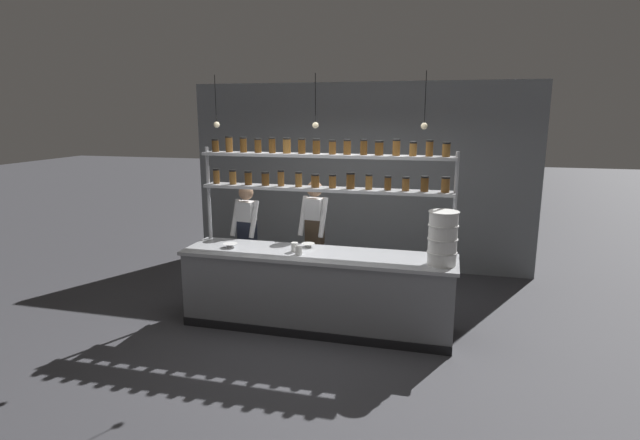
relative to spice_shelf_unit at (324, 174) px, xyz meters
The scene contains 12 objects.
ground_plane 1.85m from the spice_shelf_unit, 89.89° to the right, with size 40.00×40.00×0.00m, color #3D3D42.
back_wall 2.29m from the spice_shelf_unit, 89.98° to the left, with size 5.62×0.12×3.00m, color gray.
prep_counter 1.40m from the spice_shelf_unit, 89.89° to the right, with size 3.22×0.76×0.92m.
spice_shelf_unit is the anchor object (origin of this frame).
chef_left 1.56m from the spice_shelf_unit, 161.07° to the left, with size 0.39×0.30×1.57m.
chef_center 1.03m from the spice_shelf_unit, 117.24° to the left, with size 0.39×0.31×1.65m.
container_stack 1.60m from the spice_shelf_unit, 16.98° to the right, with size 0.32×0.32×0.59m.
prep_bowl_near_left 1.44m from the spice_shelf_unit, 162.24° to the right, with size 0.18×0.18×0.05m.
prep_bowl_center_front 0.90m from the spice_shelf_unit, 152.05° to the right, with size 0.16×0.16×0.04m.
serving_cup_front 0.94m from the spice_shelf_unit, 130.08° to the right, with size 0.08×0.08×0.11m.
serving_cup_by_board 0.97m from the spice_shelf_unit, 112.99° to the right, with size 0.09×0.09×0.10m.
pendant_light_row 0.69m from the spice_shelf_unit, 93.67° to the right, with size 2.45×0.07×0.60m.
Camera 1 is at (1.45, -5.43, 2.53)m, focal length 28.00 mm.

